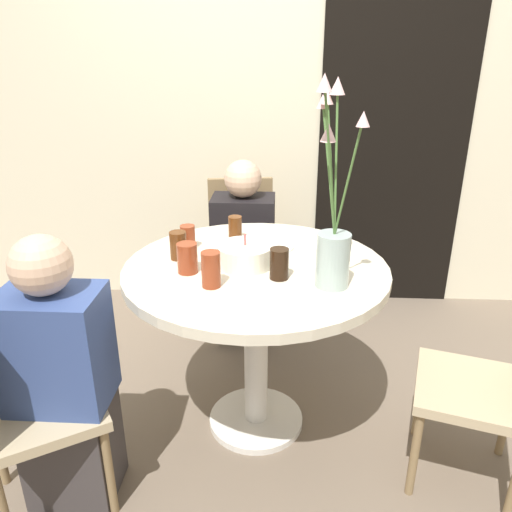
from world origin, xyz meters
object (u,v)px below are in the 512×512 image
object	(u,v)px
side_plate	(273,247)
drink_glass_5	(188,237)
drink_glass_3	(279,264)
drink_glass_4	(178,245)
drink_glass_1	(187,258)
chair_far_back	(12,398)
chair_near_front	(500,375)
drink_glass_0	(235,228)
flower_vase	(333,229)
birthday_cake	(245,255)
person_guest	(244,258)
person_woman	(62,384)
chair_left_flank	(242,247)
drink_glass_2	(211,269)

from	to	relation	value
side_plate	drink_glass_5	size ratio (longest dim) A/B	1.77
drink_glass_3	drink_glass_5	distance (m)	0.49
drink_glass_4	drink_glass_1	bearing A→B (deg)	-64.74
chair_far_back	chair_near_front	xyz separation A→B (m)	(1.69, 0.23, 0.00)
drink_glass_0	flower_vase	bearing A→B (deg)	-49.31
birthday_cake	drink_glass_4	xyz separation A→B (m)	(-0.28, 0.05, 0.02)
chair_near_front	person_guest	distance (m)	1.45
person_guest	drink_glass_5	bearing A→B (deg)	-107.48
drink_glass_3	drink_glass_0	bearing A→B (deg)	116.80
side_plate	drink_glass_0	size ratio (longest dim) A/B	1.66
chair_near_front	person_woman	size ratio (longest dim) A/B	0.85
person_guest	drink_glass_1	bearing A→B (deg)	-99.58
birthday_cake	person_woman	size ratio (longest dim) A/B	0.21
chair_far_back	drink_glass_3	world-z (taller)	drink_glass_3
chair_near_front	drink_glass_1	world-z (taller)	drink_glass_1
chair_far_back	person_guest	bearing A→B (deg)	-60.31
chair_far_back	chair_near_front	size ratio (longest dim) A/B	1.00
chair_far_back	person_woman	size ratio (longest dim) A/B	0.85
chair_left_flank	side_plate	size ratio (longest dim) A/B	4.89
drink_glass_2	person_guest	xyz separation A→B (m)	(0.04, 0.97, -0.36)
chair_near_front	person_guest	world-z (taller)	person_guest
drink_glass_2	drink_glass_4	size ratio (longest dim) A/B	1.15
birthday_cake	chair_far_back	bearing A→B (deg)	-146.32
flower_vase	side_plate	world-z (taller)	flower_vase
birthday_cake	drink_glass_2	size ratio (longest dim) A/B	1.67
person_woman	drink_glass_4	bearing A→B (deg)	53.92
drink_glass_2	drink_glass_1	bearing A→B (deg)	132.29
flower_vase	side_plate	xyz separation A→B (m)	(-0.22, 0.36, -0.21)
chair_near_front	person_woman	xyz separation A→B (m)	(-1.56, -0.14, -0.00)
drink_glass_3	chair_far_back	bearing A→B (deg)	-156.70
drink_glass_2	person_woman	bearing A→B (deg)	-157.21
drink_glass_4	person_woman	size ratio (longest dim) A/B	0.11
side_plate	person_guest	xyz separation A→B (m)	(-0.18, 0.57, -0.30)
flower_vase	drink_glass_4	world-z (taller)	flower_vase
drink_glass_0	person_guest	world-z (taller)	person_guest
drink_glass_4	chair_near_front	bearing A→B (deg)	-14.83
chair_far_back	flower_vase	world-z (taller)	flower_vase
birthday_cake	drink_glass_5	world-z (taller)	birthday_cake
side_plate	drink_glass_4	xyz separation A→B (m)	(-0.38, -0.14, 0.05)
drink_glass_1	drink_glass_5	distance (m)	0.25
chair_near_front	drink_glass_3	distance (m)	0.89
side_plate	person_woman	xyz separation A→B (m)	(-0.72, -0.61, -0.30)
person_guest	chair_far_back	bearing A→B (deg)	-118.23
drink_glass_1	drink_glass_5	size ratio (longest dim) A/B	1.15
chair_near_front	person_guest	size ratio (longest dim) A/B	0.85
drink_glass_5	birthday_cake	bearing A→B (deg)	-32.76
side_plate	drink_glass_2	size ratio (longest dim) A/B	1.36
chair_left_flank	drink_glass_0	distance (m)	0.73
drink_glass_3	drink_glass_4	distance (m)	0.45
drink_glass_3	person_guest	xyz separation A→B (m)	(-0.21, 0.88, -0.35)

